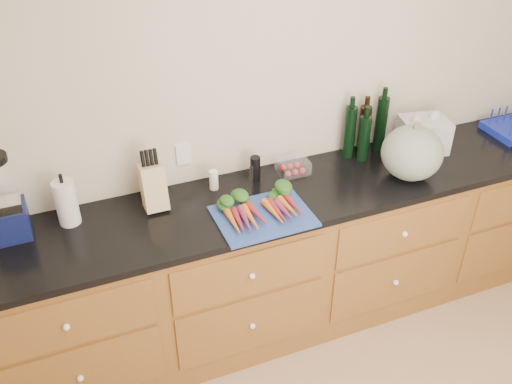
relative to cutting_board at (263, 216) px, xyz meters
name	(u,v)px	position (x,y,z in m)	size (l,w,h in m)	color
wall_back	(284,103)	(0.33, 0.48, 0.35)	(4.10, 0.05, 2.60)	beige
cabinets	(303,256)	(0.33, 0.16, -0.50)	(3.60, 0.64, 0.90)	brown
countertop	(307,191)	(0.33, 0.16, -0.03)	(3.64, 0.62, 0.04)	black
cutting_board	(263,216)	(0.00, 0.00, 0.00)	(0.48, 0.36, 0.01)	navy
carrots	(260,207)	(0.00, 0.04, 0.03)	(0.39, 0.29, 0.06)	orange
squash	(412,153)	(0.90, 0.05, 0.14)	(0.34, 0.34, 0.30)	slate
blender_appliance	(4,202)	(-1.18, 0.32, 0.19)	(0.17, 0.17, 0.44)	#0F1648
paper_towel	(66,203)	(-0.91, 0.32, 0.11)	(0.11, 0.11, 0.24)	silver
knife_block	(153,187)	(-0.48, 0.30, 0.11)	(0.12, 0.12, 0.24)	tan
grinder_salt	(214,180)	(-0.15, 0.34, 0.05)	(0.05, 0.05, 0.11)	white
grinder_pepper	(255,169)	(0.09, 0.34, 0.07)	(0.06, 0.06, 0.14)	black
canister_chrome	(253,172)	(0.08, 0.34, 0.04)	(0.04, 0.04, 0.10)	silver
tomato_box	(293,166)	(0.32, 0.33, 0.03)	(0.17, 0.13, 0.08)	white
bottles	(365,131)	(0.79, 0.37, 0.15)	(0.28, 0.14, 0.34)	black
grocery_bag	(423,135)	(1.15, 0.28, 0.09)	(0.27, 0.22, 0.20)	silver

